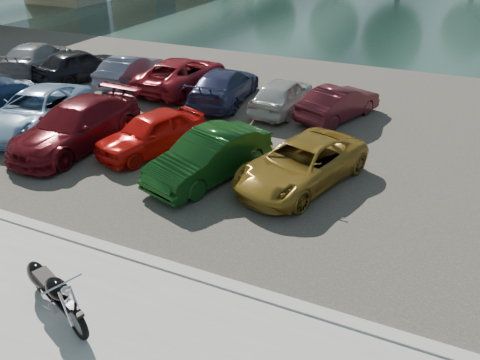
{
  "coord_description": "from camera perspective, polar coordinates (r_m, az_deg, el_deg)",
  "views": [
    {
      "loc": [
        4.75,
        -4.63,
        6.73
      ],
      "look_at": [
        0.67,
        4.53,
        1.1
      ],
      "focal_mm": 35.0,
      "sensor_mm": 36.0,
      "label": 1
    }
  ],
  "objects": [
    {
      "name": "car_3",
      "position": [
        16.41,
        -19.32,
        6.31
      ],
      "size": [
        2.24,
        5.11,
        1.46
      ],
      "primitive_type": "imported",
      "rotation": [
        0.0,
        0.0,
        -0.04
      ],
      "color": "maroon",
      "rests_on": "parking_lot"
    },
    {
      "name": "kerb",
      "position": [
        10.53,
        -9.1,
        -10.38
      ],
      "size": [
        60.0,
        0.3,
        0.14
      ],
      "primitive_type": "cube",
      "color": "#B2B0A8",
      "rests_on": "ground"
    },
    {
      "name": "car_10",
      "position": [
        21.27,
        -7.07,
        12.72
      ],
      "size": [
        2.52,
        5.1,
        1.39
      ],
      "primitive_type": "imported",
      "rotation": [
        0.0,
        0.0,
        3.1
      ],
      "color": "maroon",
      "rests_on": "parking_lot"
    },
    {
      "name": "car_6",
      "position": [
        13.33,
        7.44,
        1.98
      ],
      "size": [
        3.39,
        4.93,
        1.25
      ],
      "primitive_type": "imported",
      "rotation": [
        0.0,
        0.0,
        -0.32
      ],
      "color": "olive",
      "rests_on": "parking_lot"
    },
    {
      "name": "car_12",
      "position": [
        18.68,
        5.18,
        10.34
      ],
      "size": [
        1.72,
        3.92,
        1.31
      ],
      "primitive_type": "imported",
      "rotation": [
        0.0,
        0.0,
        3.1
      ],
      "color": "#BBBBB6",
      "rests_on": "parking_lot"
    },
    {
      "name": "car_9",
      "position": [
        22.38,
        -13.24,
        12.91
      ],
      "size": [
        1.66,
        4.08,
        1.32
      ],
      "primitive_type": "imported",
      "rotation": [
        0.0,
        0.0,
        3.21
      ],
      "color": "slate",
      "rests_on": "parking_lot"
    },
    {
      "name": "car_11",
      "position": [
        19.59,
        -1.92,
        11.43
      ],
      "size": [
        2.4,
        4.88,
        1.36
      ],
      "primitive_type": "imported",
      "rotation": [
        0.0,
        0.0,
        3.25
      ],
      "color": "navy",
      "rests_on": "parking_lot"
    },
    {
      "name": "river",
      "position": [
        45.39,
        18.82,
        19.35
      ],
      "size": [
        120.0,
        40.0,
        0.0
      ],
      "primitive_type": "cube",
      "color": "#172A28",
      "rests_on": "ground"
    },
    {
      "name": "car_5",
      "position": [
        13.55,
        -3.74,
        2.92
      ],
      "size": [
        2.59,
        4.4,
        1.37
      ],
      "primitive_type": "imported",
      "rotation": [
        0.0,
        0.0,
        -0.29
      ],
      "color": "#0F3A11",
      "rests_on": "parking_lot"
    },
    {
      "name": "car_4",
      "position": [
        15.45,
        -10.71,
        5.76
      ],
      "size": [
        2.7,
        4.11,
        1.3
      ],
      "primitive_type": "imported",
      "rotation": [
        0.0,
        0.0,
        -0.33
      ],
      "color": "red",
      "rests_on": "parking_lot"
    },
    {
      "name": "ground",
      "position": [
        9.45,
        -15.79,
        -17.57
      ],
      "size": [
        200.0,
        200.0,
        0.0
      ],
      "primitive_type": "plane",
      "color": "#595447",
      "rests_on": "ground"
    },
    {
      "name": "car_13",
      "position": [
        18.2,
        11.95,
        9.2
      ],
      "size": [
        2.6,
        4.0,
        1.24
      ],
      "primitive_type": "imported",
      "rotation": [
        0.0,
        0.0,
        2.77
      ],
      "color": "#49131A",
      "rests_on": "parking_lot"
    },
    {
      "name": "parking_lot",
      "position": [
        17.66,
        6.62,
        6.78
      ],
      "size": [
        60.0,
        18.0,
        0.04
      ],
      "primitive_type": "cube",
      "color": "#3C3830",
      "rests_on": "ground"
    },
    {
      "name": "car_7",
      "position": [
        25.67,
        -23.51,
        13.52
      ],
      "size": [
        3.54,
        5.35,
        1.44
      ],
      "primitive_type": "imported",
      "rotation": [
        0.0,
        0.0,
        3.48
      ],
      "color": "gray",
      "rests_on": "parking_lot"
    },
    {
      "name": "car_8",
      "position": [
        23.67,
        -18.95,
        13.17
      ],
      "size": [
        2.9,
        4.56,
        1.45
      ],
      "primitive_type": "imported",
      "rotation": [
        0.0,
        0.0,
        2.84
      ],
      "color": "black",
      "rests_on": "parking_lot"
    },
    {
      "name": "motorcycle",
      "position": [
        9.84,
        -22.08,
        -12.15
      ],
      "size": [
        2.22,
        1.12,
        1.05
      ],
      "rotation": [
        0.0,
        0.0,
        -0.38
      ],
      "color": "black",
      "rests_on": "promenade"
    },
    {
      "name": "car_2",
      "position": [
        18.44,
        -23.56,
        7.81
      ],
      "size": [
        3.18,
        5.23,
        1.36
      ],
      "primitive_type": "imported",
      "rotation": [
        0.0,
        0.0,
        0.2
      ],
      "color": "#9AC0E1",
      "rests_on": "parking_lot"
    }
  ]
}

